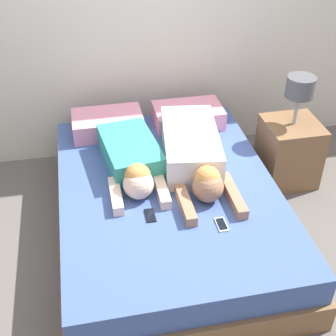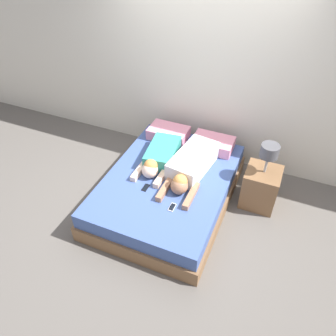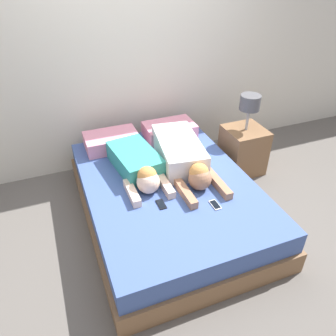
# 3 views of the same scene
# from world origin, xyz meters

# --- Properties ---
(ground_plane) EXTENTS (12.00, 12.00, 0.00)m
(ground_plane) POSITION_xyz_m (0.00, 0.00, 0.00)
(ground_plane) COLOR #5B5651
(wall_back) EXTENTS (12.00, 0.06, 2.60)m
(wall_back) POSITION_xyz_m (0.00, 1.19, 1.30)
(wall_back) COLOR beige
(wall_back) RESTS_ON ground_plane
(bed) EXTENTS (1.53, 2.07, 0.41)m
(bed) POSITION_xyz_m (0.00, 0.00, 0.20)
(bed) COLOR brown
(bed) RESTS_ON ground_plane
(pillow_head_left) EXTENTS (0.55, 0.35, 0.15)m
(pillow_head_left) POSITION_xyz_m (-0.33, 0.80, 0.49)
(pillow_head_left) COLOR pink
(pillow_head_left) RESTS_ON bed
(pillow_head_right) EXTENTS (0.55, 0.35, 0.15)m
(pillow_head_right) POSITION_xyz_m (0.33, 0.80, 0.49)
(pillow_head_right) COLOR pink
(pillow_head_right) RESTS_ON bed
(person_left) EXTENTS (0.43, 0.90, 0.24)m
(person_left) POSITION_xyz_m (-0.21, 0.21, 0.51)
(person_left) COLOR teal
(person_left) RESTS_ON bed
(person_right) EXTENTS (0.49, 1.14, 0.24)m
(person_right) POSITION_xyz_m (0.23, 0.19, 0.53)
(person_right) COLOR silver
(person_right) RESTS_ON bed
(cell_phone_left) EXTENTS (0.06, 0.13, 0.01)m
(cell_phone_left) POSITION_xyz_m (-0.17, -0.28, 0.42)
(cell_phone_left) COLOR black
(cell_phone_left) RESTS_ON bed
(cell_phone_right) EXTENTS (0.06, 0.13, 0.01)m
(cell_phone_right) POSITION_xyz_m (0.24, -0.46, 0.42)
(cell_phone_right) COLOR silver
(cell_phone_right) RESTS_ON bed
(nightstand) EXTENTS (0.43, 0.43, 0.93)m
(nightstand) POSITION_xyz_m (1.10, 0.43, 0.31)
(nightstand) COLOR brown
(nightstand) RESTS_ON ground_plane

